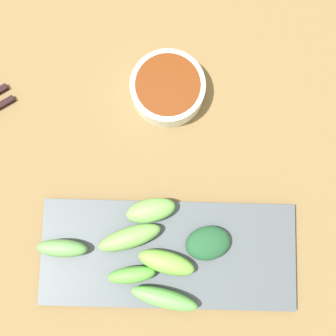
% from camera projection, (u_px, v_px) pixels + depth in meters
% --- Properties ---
extents(tabletop, '(2.10, 2.10, 0.02)m').
position_uv_depth(tabletop, '(158.00, 176.00, 0.66)').
color(tabletop, brown).
rests_on(tabletop, ground).
extents(sauce_bowl, '(0.10, 0.10, 0.04)m').
position_uv_depth(sauce_bowl, '(168.00, 88.00, 0.65)').
color(sauce_bowl, white).
rests_on(sauce_bowl, tabletop).
extents(serving_plate, '(0.14, 0.34, 0.01)m').
position_uv_depth(serving_plate, '(168.00, 254.00, 0.63)').
color(serving_plate, '#484E54').
rests_on(serving_plate, tabletop).
extents(broccoli_stalk_0, '(0.05, 0.09, 0.03)m').
position_uv_depth(broccoli_stalk_0, '(129.00, 238.00, 0.61)').
color(broccoli_stalk_0, '#73A550').
rests_on(broccoli_stalk_0, serving_plate).
extents(broccoli_stalk_1, '(0.05, 0.08, 0.03)m').
position_uv_depth(broccoli_stalk_1, '(166.00, 262.00, 0.61)').
color(broccoli_stalk_1, '#77BB44').
rests_on(broccoli_stalk_1, serving_plate).
extents(broccoli_leafy_2, '(0.06, 0.07, 0.02)m').
position_uv_depth(broccoli_leafy_2, '(208.00, 243.00, 0.61)').
color(broccoli_leafy_2, '#1F4E2C').
rests_on(broccoli_leafy_2, serving_plate).
extents(broccoli_stalk_3, '(0.03, 0.06, 0.03)m').
position_uv_depth(broccoli_stalk_3, '(132.00, 275.00, 0.60)').
color(broccoli_stalk_3, '#60B044').
rests_on(broccoli_stalk_3, serving_plate).
extents(broccoli_stalk_4, '(0.04, 0.09, 0.03)m').
position_uv_depth(broccoli_stalk_4, '(164.00, 299.00, 0.60)').
color(broccoli_stalk_4, '#69BA56').
rests_on(broccoli_stalk_4, serving_plate).
extents(broccoli_stalk_5, '(0.05, 0.07, 0.03)m').
position_uv_depth(broccoli_stalk_5, '(151.00, 210.00, 0.62)').
color(broccoli_stalk_5, '#76BA55').
rests_on(broccoli_stalk_5, serving_plate).
extents(broccoli_stalk_6, '(0.02, 0.07, 0.03)m').
position_uv_depth(broccoli_stalk_6, '(62.00, 248.00, 0.61)').
color(broccoli_stalk_6, '#6BAB5A').
rests_on(broccoli_stalk_6, serving_plate).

